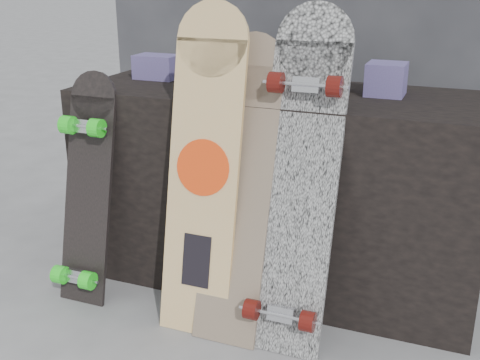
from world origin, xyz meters
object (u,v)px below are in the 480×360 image
at_px(longboard_geisha, 204,163).
at_px(longboard_cascadia, 299,174).
at_px(longboard_celtic, 241,179).
at_px(skateboard_dark, 86,187).
at_px(vendor_table, 277,188).

distance_m(longboard_geisha, longboard_cascadia, 0.34).
bearing_deg(longboard_cascadia, longboard_geisha, -173.74).
relative_size(longboard_celtic, skateboard_dark, 1.18).
bearing_deg(vendor_table, longboard_geisha, -109.90).
distance_m(vendor_table, longboard_celtic, 0.40).
bearing_deg(skateboard_dark, vendor_table, 31.76).
height_order(vendor_table, longboard_geisha, longboard_geisha).
bearing_deg(longboard_celtic, vendor_table, 87.29).
height_order(longboard_celtic, skateboard_dark, longboard_celtic).
xyz_separation_m(longboard_geisha, longboard_cascadia, (0.33, 0.04, -0.01)).
height_order(longboard_celtic, longboard_cascadia, longboard_cascadia).
bearing_deg(skateboard_dark, longboard_geisha, 0.56).
distance_m(vendor_table, longboard_geisha, 0.47).
distance_m(vendor_table, longboard_cascadia, 0.45).
xyz_separation_m(longboard_geisha, longboard_celtic, (0.13, 0.03, -0.05)).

